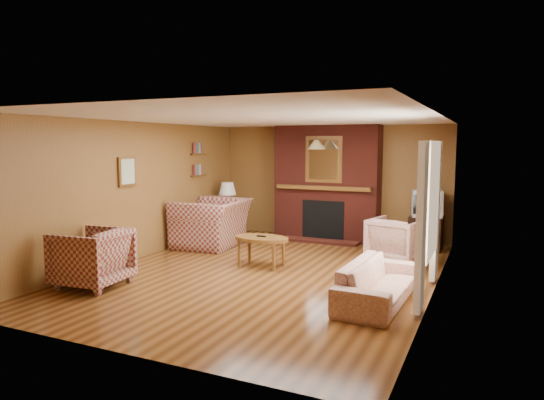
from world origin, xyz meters
The scene contains 20 objects.
floor centered at (0.00, 0.00, 0.00)m, with size 6.50×6.50×0.00m, color #47270F.
ceiling centered at (0.00, 0.00, 2.40)m, with size 6.50×6.50×0.00m, color white.
wall_back centered at (0.00, 3.25, 1.20)m, with size 6.50×6.50×0.00m, color brown.
wall_front centered at (0.00, -3.25, 1.20)m, with size 6.50×6.50×0.00m, color brown.
wall_left centered at (-2.50, 0.00, 1.20)m, with size 6.50×6.50×0.00m, color brown.
wall_right centered at (2.50, 0.00, 1.20)m, with size 6.50×6.50×0.00m, color brown.
fireplace centered at (0.00, 2.98, 1.18)m, with size 2.20×0.82×2.40m.
window_right centered at (2.45, -0.20, 1.13)m, with size 0.10×1.85×2.00m.
bookshelf centered at (-2.44, 1.90, 1.67)m, with size 0.09×0.55×0.71m.
botanical_print centered at (-2.47, -0.30, 1.55)m, with size 0.05×0.40×0.50m.
pendant_light centered at (0.00, 2.30, 2.00)m, with size 0.36×0.36×0.48m.
plaid_loveseat centered at (-1.85, 1.39, 0.46)m, with size 1.42×1.24×0.92m, color maroon.
plaid_armchair centered at (-1.95, -1.67, 0.41)m, with size 0.88×0.91×0.82m, color maroon.
floral_sofa centered at (1.90, -0.68, 0.26)m, with size 1.78×0.70×0.52m, color beige.
floral_armchair centered at (1.70, 1.60, 0.38)m, with size 0.81×0.83×0.76m, color beige.
coffee_table centered at (-0.24, 0.32, 0.44)m, with size 0.94×0.58×0.52m.
side_table centered at (-2.10, 2.45, 0.27)m, with size 0.41×0.41×0.55m, color brown.
table_lamp centered at (-2.10, 2.45, 0.90)m, with size 0.38×0.38×0.63m.
tv_stand centered at (2.05, 2.80, 0.32)m, with size 0.59×0.54×0.65m, color black.
crt_tv centered at (2.05, 2.79, 0.90)m, with size 0.63×0.63×0.50m.
Camera 1 is at (3.17, -6.72, 2.01)m, focal length 32.00 mm.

